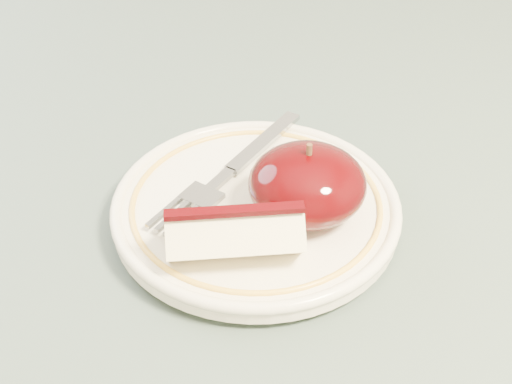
{
  "coord_description": "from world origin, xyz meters",
  "views": [
    {
      "loc": [
        0.09,
        -0.42,
        1.1
      ],
      "look_at": [
        0.07,
        -0.03,
        0.78
      ],
      "focal_mm": 50.0,
      "sensor_mm": 36.0,
      "label": 1
    }
  ],
  "objects_px": {
    "table": "(175,274)",
    "fork": "(230,172)",
    "plate": "(256,207)",
    "apple_half": "(307,184)"
  },
  "relations": [
    {
      "from": "table",
      "to": "fork",
      "type": "height_order",
      "value": "fork"
    },
    {
      "from": "table",
      "to": "apple_half",
      "type": "bearing_deg",
      "value": -19.54
    },
    {
      "from": "plate",
      "to": "apple_half",
      "type": "bearing_deg",
      "value": -14.0
    },
    {
      "from": "table",
      "to": "plate",
      "type": "relative_size",
      "value": 4.3
    },
    {
      "from": "table",
      "to": "fork",
      "type": "relative_size",
      "value": 5.61
    },
    {
      "from": "table",
      "to": "apple_half",
      "type": "distance_m",
      "value": 0.17
    },
    {
      "from": "fork",
      "to": "table",
      "type": "bearing_deg",
      "value": 121.79
    },
    {
      "from": "table",
      "to": "plate",
      "type": "distance_m",
      "value": 0.13
    },
    {
      "from": "plate",
      "to": "apple_half",
      "type": "distance_m",
      "value": 0.05
    },
    {
      "from": "table",
      "to": "apple_half",
      "type": "height_order",
      "value": "apple_half"
    }
  ]
}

